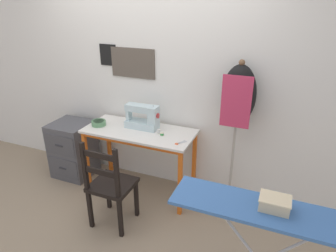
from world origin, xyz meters
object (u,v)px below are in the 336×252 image
sewing_machine (144,118)px  scissors (179,143)px  ironing_board (267,216)px  dress_form (238,103)px  storage_box (275,203)px  fabric_bowl (99,123)px  thread_spool_near_machine (159,131)px  wooden_chair (110,186)px  filing_cabinet (73,149)px  thread_spool_mid_table (162,134)px

sewing_machine → scissors: 0.54m
scissors → ironing_board: size_ratio=0.10×
sewing_machine → scissors: (0.49, -0.20, -0.12)m
dress_form → storage_box: bearing=-68.1°
fabric_bowl → thread_spool_near_machine: bearing=5.0°
thread_spool_near_machine → dress_form: bearing=13.0°
thread_spool_near_machine → wooden_chair: size_ratio=0.05×
sewing_machine → scissors: sewing_machine is taller
thread_spool_near_machine → storage_box: size_ratio=0.23×
wooden_chair → storage_box: bearing=-13.0°
ironing_board → filing_cabinet: bearing=157.6°
scissors → storage_box: size_ratio=0.64×
sewing_machine → storage_box: (1.44, -1.03, 0.02)m
thread_spool_near_machine → ironing_board: bearing=-39.6°
sewing_machine → fabric_bowl: bearing=-166.4°
dress_form → storage_box: size_ratio=8.22×
wooden_chair → dress_form: bearing=38.7°
wooden_chair → dress_form: size_ratio=0.59×
filing_cabinet → storage_box: storage_box is taller
filing_cabinet → storage_box: bearing=-21.6°
ironing_board → dress_form: bearing=110.1°
fabric_bowl → scissors: size_ratio=1.29×
wooden_chair → storage_box: storage_box is taller
sewing_machine → storage_box: bearing=-35.6°
thread_spool_near_machine → wooden_chair: 0.76m
thread_spool_mid_table → fabric_bowl: bearing=-178.0°
fabric_bowl → dress_form: size_ratio=0.10×
sewing_machine → thread_spool_near_machine: 0.24m
fabric_bowl → storage_box: 2.15m
sewing_machine → ironing_board: 1.76m
sewing_machine → scissors: size_ratio=3.06×
scissors → thread_spool_near_machine: thread_spool_near_machine is taller
sewing_machine → thread_spool_near_machine: size_ratio=8.61×
fabric_bowl → wooden_chair: wooden_chair is taller
sewing_machine → dress_form: dress_form is taller
sewing_machine → wooden_chair: 0.83m
fabric_bowl → wooden_chair: size_ratio=0.17×
filing_cabinet → wooden_chair: bearing=-33.1°
fabric_bowl → filing_cabinet: bearing=173.5°
sewing_machine → thread_spool_near_machine: (0.21, -0.06, -0.10)m
thread_spool_near_machine → fabric_bowl: bearing=-175.0°
fabric_bowl → ironing_board: 2.13m
scissors → wooden_chair: (-0.52, -0.49, -0.33)m
dress_form → filing_cabinet: bearing=-174.5°
dress_form → thread_spool_near_machine: bearing=-167.0°
scissors → ironing_board: bearing=-42.7°
thread_spool_mid_table → ironing_board: 1.50m
scissors → dress_form: size_ratio=0.08×
ironing_board → storage_box: 0.10m
wooden_chair → fabric_bowl: bearing=130.4°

